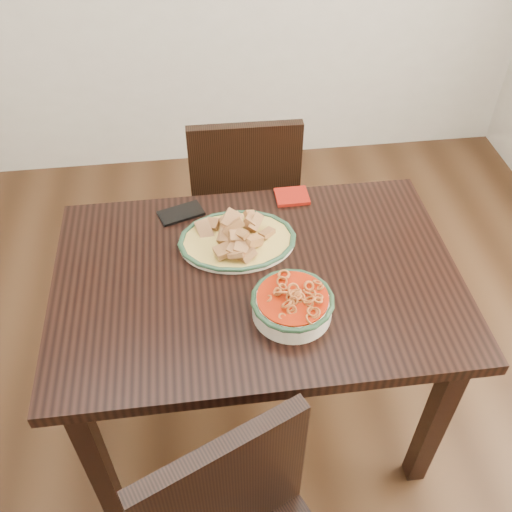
{
  "coord_description": "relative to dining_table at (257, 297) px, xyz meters",
  "views": [
    {
      "loc": [
        -0.07,
        -1.12,
        1.97
      ],
      "look_at": [
        0.08,
        0.05,
        0.81
      ],
      "focal_mm": 40.0,
      "sensor_mm": 36.0,
      "label": 1
    }
  ],
  "objects": [
    {
      "name": "floor",
      "position": [
        -0.08,
        -0.03,
        -0.65
      ],
      "size": [
        3.5,
        3.5,
        0.0
      ],
      "primitive_type": "plane",
      "color": "#341F10",
      "rests_on": "ground"
    },
    {
      "name": "dining_table",
      "position": [
        0.0,
        0.0,
        0.0
      ],
      "size": [
        1.2,
        0.8,
        0.75
      ],
      "color": "black",
      "rests_on": "ground"
    },
    {
      "name": "chair_far",
      "position": [
        0.04,
        0.71,
        -0.15
      ],
      "size": [
        0.43,
        0.43,
        0.89
      ],
      "rotation": [
        0.0,
        0.0,
        3.12
      ],
      "color": "black",
      "rests_on": "ground"
    },
    {
      "name": "fish_plate",
      "position": [
        -0.04,
        0.15,
        0.14
      ],
      "size": [
        0.36,
        0.28,
        0.11
      ],
      "color": "beige",
      "rests_on": "dining_table"
    },
    {
      "name": "noodle_bowl",
      "position": [
        0.08,
        -0.16,
        0.14
      ],
      "size": [
        0.23,
        0.23,
        0.08
      ],
      "color": "#ECE2C7",
      "rests_on": "dining_table"
    },
    {
      "name": "smartphone",
      "position": [
        -0.21,
        0.31,
        0.1
      ],
      "size": [
        0.16,
        0.12,
        0.01
      ],
      "primitive_type": "cube",
      "rotation": [
        0.0,
        0.0,
        0.33
      ],
      "color": "black",
      "rests_on": "dining_table"
    },
    {
      "name": "napkin",
      "position": [
        0.16,
        0.35,
        0.11
      ],
      "size": [
        0.11,
        0.09,
        0.01
      ],
      "primitive_type": "cube",
      "rotation": [
        0.0,
        0.0,
        0.01
      ],
      "color": "#99150B",
      "rests_on": "dining_table"
    }
  ]
}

